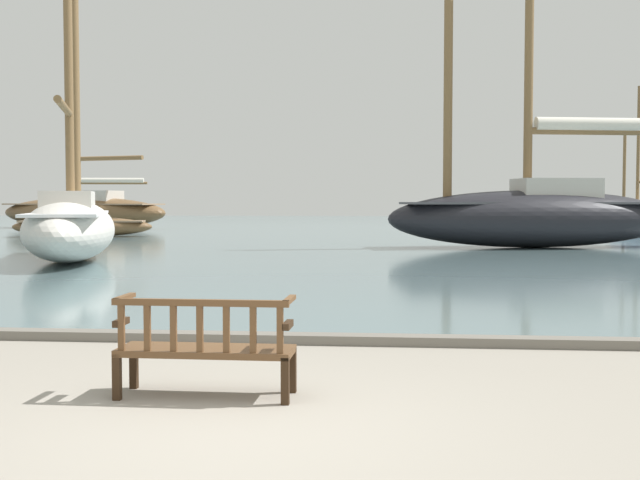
{
  "coord_description": "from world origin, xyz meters",
  "views": [
    {
      "loc": [
        1.27,
        -6.08,
        1.79
      ],
      "look_at": [
        -0.22,
        10.0,
        1.0
      ],
      "focal_mm": 45.0,
      "sensor_mm": 36.0,
      "label": 1
    }
  ],
  "objects_px": {
    "sailboat_nearest_starboard": "(536,212)",
    "sailboat_far_port": "(70,222)",
    "sailboat_centre_channel": "(83,225)",
    "sailboat_outer_starboard": "(83,209)",
    "sailboat_nearest_port": "(639,219)",
    "park_bench": "(205,346)"
  },
  "relations": [
    {
      "from": "sailboat_nearest_port",
      "to": "sailboat_outer_starboard",
      "type": "bearing_deg",
      "value": 173.6
    },
    {
      "from": "sailboat_nearest_starboard",
      "to": "sailboat_centre_channel",
      "type": "bearing_deg",
      "value": 161.17
    },
    {
      "from": "park_bench",
      "to": "sailboat_nearest_starboard",
      "type": "relative_size",
      "value": 0.13
    },
    {
      "from": "park_bench",
      "to": "sailboat_outer_starboard",
      "type": "relative_size",
      "value": 0.11
    },
    {
      "from": "sailboat_nearest_starboard",
      "to": "sailboat_outer_starboard",
      "type": "xyz_separation_m",
      "value": [
        -24.3,
        17.94,
        -0.13
      ]
    },
    {
      "from": "sailboat_nearest_starboard",
      "to": "sailboat_far_port",
      "type": "bearing_deg",
      "value": -151.45
    },
    {
      "from": "sailboat_nearest_starboard",
      "to": "sailboat_nearest_port",
      "type": "distance_m",
      "value": 16.36
    },
    {
      "from": "park_bench",
      "to": "sailboat_centre_channel",
      "type": "distance_m",
      "value": 32.35
    },
    {
      "from": "sailboat_centre_channel",
      "to": "sailboat_outer_starboard",
      "type": "xyz_separation_m",
      "value": [
        -4.43,
        11.16,
        0.59
      ]
    },
    {
      "from": "sailboat_centre_channel",
      "to": "sailboat_nearest_starboard",
      "type": "distance_m",
      "value": 21.01
    },
    {
      "from": "sailboat_far_port",
      "to": "sailboat_centre_channel",
      "type": "bearing_deg",
      "value": 110.52
    },
    {
      "from": "park_bench",
      "to": "sailboat_nearest_starboard",
      "type": "xyz_separation_m",
      "value": [
        6.89,
        22.85,
        0.92
      ]
    },
    {
      "from": "sailboat_nearest_starboard",
      "to": "sailboat_far_port",
      "type": "relative_size",
      "value": 0.9
    },
    {
      "from": "sailboat_far_port",
      "to": "sailboat_outer_starboard",
      "type": "height_order",
      "value": "sailboat_outer_starboard"
    },
    {
      "from": "sailboat_centre_channel",
      "to": "sailboat_nearest_starboard",
      "type": "bearing_deg",
      "value": -18.83
    },
    {
      "from": "sailboat_centre_channel",
      "to": "sailboat_nearest_port",
      "type": "height_order",
      "value": "sailboat_nearest_port"
    },
    {
      "from": "sailboat_nearest_port",
      "to": "sailboat_centre_channel",
      "type": "bearing_deg",
      "value": -164.78
    },
    {
      "from": "sailboat_far_port",
      "to": "sailboat_outer_starboard",
      "type": "bearing_deg",
      "value": 111.01
    },
    {
      "from": "park_bench",
      "to": "sailboat_outer_starboard",
      "type": "xyz_separation_m",
      "value": [
        -17.41,
        40.79,
        0.79
      ]
    },
    {
      "from": "park_bench",
      "to": "sailboat_outer_starboard",
      "type": "height_order",
      "value": "sailboat_outer_starboard"
    },
    {
      "from": "sailboat_nearest_starboard",
      "to": "sailboat_outer_starboard",
      "type": "relative_size",
      "value": 0.81
    },
    {
      "from": "sailboat_nearest_starboard",
      "to": "sailboat_nearest_port",
      "type": "bearing_deg",
      "value": 61.2
    }
  ]
}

